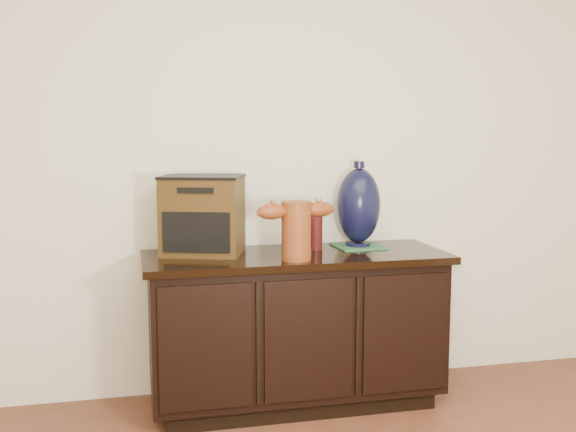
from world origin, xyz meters
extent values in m
plane|color=white|center=(0.00, 2.50, 1.30)|extent=(4.50, 0.00, 4.50)
cube|color=black|center=(0.00, 2.23, 0.04)|extent=(1.29, 0.45, 0.08)
cube|color=black|center=(0.00, 2.23, 0.40)|extent=(1.40, 0.50, 0.64)
cube|color=black|center=(0.00, 2.23, 0.74)|extent=(1.46, 0.56, 0.03)
cube|color=black|center=(-0.47, 1.97, 0.40)|extent=(0.41, 0.01, 0.56)
cube|color=black|center=(0.00, 1.97, 0.40)|extent=(0.41, 0.01, 0.56)
cube|color=black|center=(0.47, 1.97, 0.40)|extent=(0.41, 0.01, 0.56)
cylinder|color=brown|center=(-0.04, 2.06, 0.89)|extent=(0.15, 0.15, 0.27)
cylinder|color=#451C0D|center=(-0.04, 2.06, 0.79)|extent=(0.16, 0.16, 0.03)
cylinder|color=#451C0D|center=(-0.04, 2.06, 0.98)|extent=(0.16, 0.16, 0.03)
ellipsoid|color=brown|center=(-0.15, 2.05, 0.98)|extent=(0.15, 0.09, 0.07)
ellipsoid|color=brown|center=(0.08, 2.08, 0.98)|extent=(0.15, 0.09, 0.07)
cube|color=#3E2A0F|center=(-0.43, 2.33, 0.94)|extent=(0.44, 0.39, 0.37)
cube|color=black|center=(-0.48, 2.18, 0.88)|extent=(0.30, 0.11, 0.19)
cube|color=black|center=(-0.43, 2.33, 1.13)|extent=(0.45, 0.41, 0.01)
cube|color=#2E6639|center=(0.35, 2.33, 0.76)|extent=(0.24, 0.24, 0.01)
cylinder|color=black|center=(0.35, 2.33, 0.77)|extent=(0.12, 0.12, 0.02)
ellipsoid|color=black|center=(0.35, 2.33, 0.97)|extent=(0.23, 0.23, 0.38)
cylinder|color=black|center=(0.35, 2.33, 1.17)|extent=(0.05, 0.05, 0.04)
cylinder|color=#5C100F|center=(0.12, 2.30, 0.84)|extent=(0.07, 0.07, 0.17)
cylinder|color=silver|center=(0.12, 2.30, 0.94)|extent=(0.06, 0.06, 0.03)
camera|label=1|loc=(-0.76, -0.88, 1.35)|focal=42.00mm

